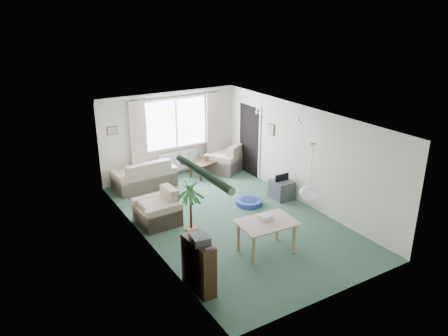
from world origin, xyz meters
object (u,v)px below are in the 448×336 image
tv_cube (281,189)px  armchair_left (157,207)px  houseplant (191,208)px  bookshelf (199,265)px  sofa (144,174)px  coffee_table (207,168)px  dining_table (266,237)px  armchair_corner (224,158)px  pet_bed (249,202)px

tv_cube → armchair_left: bearing=173.2°
houseplant → bookshelf: bearing=-112.7°
sofa → coffee_table: 1.87m
coffee_table → dining_table: (-1.00, -4.23, 0.10)m
armchair_corner → coffee_table: size_ratio=0.95×
bookshelf → houseplant: (0.67, 1.61, 0.22)m
sofa → armchair_corner: bearing=176.0°
armchair_corner → tv_cube: (0.22, -2.40, -0.17)m
sofa → pet_bed: (1.79, -2.32, -0.33)m
armchair_corner → dining_table: armchair_corner is taller
armchair_left → pet_bed: size_ratio=1.38×
armchair_left → dining_table: size_ratio=0.87×
bookshelf → tv_cube: (3.54, 2.25, -0.23)m
sofa → bookshelf: 4.75m
houseplant → tv_cube: size_ratio=2.66×
armchair_left → coffee_table: (2.36, 2.00, -0.18)m
armchair_left → tv_cube: armchair_left is taller
dining_table → pet_bed: size_ratio=1.59×
dining_table → pet_bed: bearing=64.6°
bookshelf → houseplant: bearing=64.3°
coffee_table → armchair_left: bearing=-139.7°
sofa → tv_cube: 3.63m
armchair_left → dining_table: (1.36, -2.23, -0.08)m
armchair_corner → bookshelf: 5.71m
houseplant → pet_bed: (1.96, 0.75, -0.63)m
houseplant → armchair_corner: bearing=49.1°
bookshelf → pet_bed: size_ratio=1.46×
dining_table → pet_bed: dining_table is taller
armchair_corner → armchair_left: armchair_corner is taller
tv_cube → bookshelf: bearing=-147.8°
armchair_corner → armchair_left: (-2.98, -2.04, -0.01)m
coffee_table → houseplant: size_ratio=0.70×
houseplant → pet_bed: 2.19m
dining_table → tv_cube: (1.84, 1.87, -0.08)m
sofa → armchair_corner: 2.48m
sofa → armchair_left: size_ratio=1.79×
armchair_corner → dining_table: 4.56m
armchair_left → tv_cube: bearing=81.2°
armchair_corner → tv_cube: 2.41m
pet_bed → sofa: bearing=127.6°
sofa → tv_cube: (2.70, -2.42, -0.16)m
armchair_corner → pet_bed: (-0.68, -2.30, -0.34)m
houseplant → dining_table: (1.02, -1.22, -0.37)m
dining_table → pet_bed: (0.93, 1.96, -0.25)m
armchair_left → armchair_corner: bearing=122.0°
armchair_left → sofa: bearing=164.1°
armchair_corner → tv_cube: size_ratio=1.76×
armchair_corner → armchair_left: bearing=3.5°
coffee_table → houseplant: (-2.03, -3.01, 0.48)m
bookshelf → sofa: bearing=76.9°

